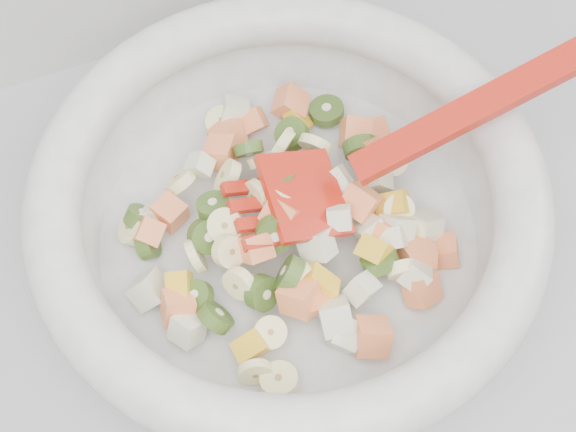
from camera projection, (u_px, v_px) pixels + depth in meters
name	position (u px, v px, depth m)	size (l,w,h in m)	color
counter	(444.00, 382.00, 1.03)	(2.00, 0.60, 0.90)	#AAA9AF
mixing_bowl	(289.00, 210.00, 0.57)	(0.45, 0.36, 0.16)	silver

